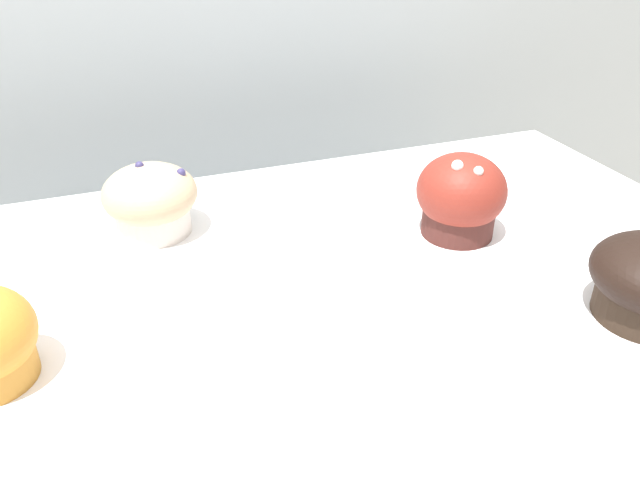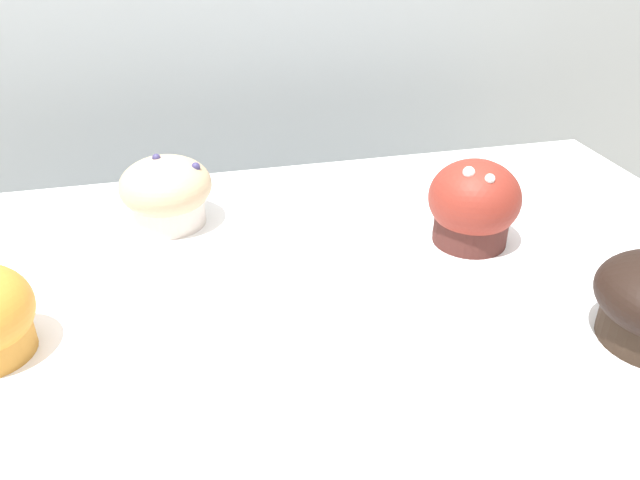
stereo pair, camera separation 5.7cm
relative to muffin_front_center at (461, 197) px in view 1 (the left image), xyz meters
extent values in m
cube|color=#A8B2B7|center=(-0.22, 0.52, -0.06)|extent=(3.20, 0.10, 1.80)
cylinder|color=#49221E|center=(0.00, 0.00, -0.02)|extent=(0.08, 0.08, 0.05)
ellipsoid|color=maroon|center=(0.00, 0.00, 0.01)|extent=(0.09, 0.09, 0.08)
sphere|color=white|center=(0.02, 0.03, 0.04)|extent=(0.01, 0.01, 0.01)
sphere|color=white|center=(-0.02, -0.01, 0.04)|extent=(0.01, 0.01, 0.01)
sphere|color=white|center=(0.00, -0.03, 0.04)|extent=(0.01, 0.01, 0.01)
cylinder|color=silver|center=(-0.31, 0.12, -0.02)|extent=(0.08, 0.08, 0.05)
ellipsoid|color=tan|center=(-0.31, 0.12, 0.00)|extent=(0.10, 0.10, 0.06)
sphere|color=navy|center=(-0.27, 0.11, 0.02)|extent=(0.01, 0.01, 0.01)
sphere|color=navy|center=(-0.31, 0.12, 0.03)|extent=(0.01, 0.01, 0.01)
camera|label=1|loc=(-0.34, -0.50, 0.29)|focal=35.00mm
camera|label=2|loc=(-0.29, -0.52, 0.29)|focal=35.00mm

